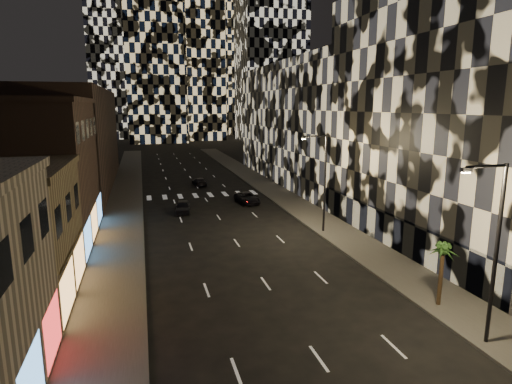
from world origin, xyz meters
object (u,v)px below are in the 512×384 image
car_dark_midlane (183,207)px  streetlight_near (493,243)px  car_dark_rightlane (247,198)px  palm_tree (443,254)px  car_dark_oncoming (199,182)px  streetlight_far (323,176)px

car_dark_midlane → streetlight_near: bearing=-62.4°
streetlight_near → car_dark_rightlane: 34.27m
streetlight_near → palm_tree: size_ratio=2.35×
car_dark_midlane → palm_tree: (12.50, -26.80, 2.62)m
palm_tree → streetlight_near: bearing=-98.9°
streetlight_near → palm_tree: streetlight_near is taller
car_dark_rightlane → car_dark_oncoming: bearing=101.3°
car_dark_oncoming → palm_tree: 43.82m
streetlight_far → car_dark_oncoming: size_ratio=2.23×
car_dark_rightlane → car_dark_midlane: bearing=-166.5°
streetlight_far → car_dark_oncoming: bearing=106.2°
car_dark_midlane → car_dark_rightlane: size_ratio=0.85×
streetlight_near → car_dark_midlane: (-11.85, 30.93, -4.67)m
palm_tree → car_dark_rightlane: bearing=98.5°
streetlight_far → car_dark_rightlane: 15.00m
streetlight_near → car_dark_midlane: bearing=111.0°
car_dark_midlane → streetlight_far: bearing=-36.0°
streetlight_near → car_dark_rightlane: size_ratio=1.91×
palm_tree → car_dark_oncoming: bearing=101.2°
streetlight_far → palm_tree: bearing=-87.7°
car_dark_oncoming → streetlight_near: bearing=94.1°
car_dark_midlane → car_dark_rightlane: car_dark_midlane is taller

